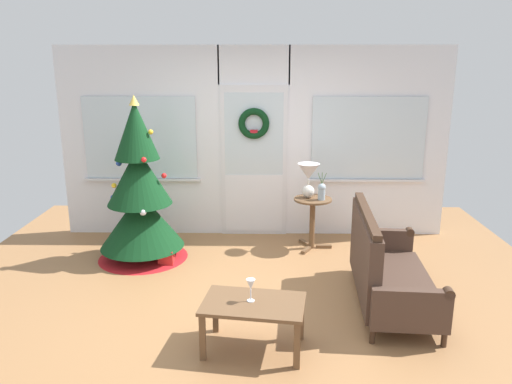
{
  "coord_description": "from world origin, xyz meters",
  "views": [
    {
      "loc": [
        0.13,
        -4.55,
        2.36
      ],
      "look_at": [
        0.05,
        0.55,
        1.0
      ],
      "focal_mm": 34.86,
      "sensor_mm": 36.0,
      "label": 1
    }
  ],
  "objects_px": {
    "settee_sofa": "(383,268)",
    "coffee_table": "(254,309)",
    "wine_glass": "(251,285)",
    "table_lamp": "(308,176)",
    "flower_vase": "(322,191)",
    "christmas_tree": "(140,199)",
    "side_table": "(312,213)",
    "gift_box": "(166,257)"
  },
  "relations": [
    {
      "from": "settee_sofa",
      "to": "coffee_table",
      "type": "distance_m",
      "value": 1.51
    },
    {
      "from": "coffee_table",
      "to": "wine_glass",
      "type": "height_order",
      "value": "wine_glass"
    },
    {
      "from": "table_lamp",
      "to": "flower_vase",
      "type": "distance_m",
      "value": 0.25
    },
    {
      "from": "christmas_tree",
      "to": "flower_vase",
      "type": "bearing_deg",
      "value": 7.52
    },
    {
      "from": "flower_vase",
      "to": "coffee_table",
      "type": "relative_size",
      "value": 0.39
    },
    {
      "from": "settee_sofa",
      "to": "wine_glass",
      "type": "xyz_separation_m",
      "value": [
        -1.29,
        -0.81,
        0.19
      ]
    },
    {
      "from": "settee_sofa",
      "to": "flower_vase",
      "type": "relative_size",
      "value": 4.73
    },
    {
      "from": "side_table",
      "to": "wine_glass",
      "type": "relative_size",
      "value": 3.41
    },
    {
      "from": "side_table",
      "to": "flower_vase",
      "type": "relative_size",
      "value": 1.9
    },
    {
      "from": "table_lamp",
      "to": "coffee_table",
      "type": "bearing_deg",
      "value": -105.2
    },
    {
      "from": "gift_box",
      "to": "settee_sofa",
      "type": "bearing_deg",
      "value": -22.23
    },
    {
      "from": "table_lamp",
      "to": "flower_vase",
      "type": "relative_size",
      "value": 1.26
    },
    {
      "from": "settee_sofa",
      "to": "table_lamp",
      "type": "distance_m",
      "value": 1.76
    },
    {
      "from": "coffee_table",
      "to": "christmas_tree",
      "type": "bearing_deg",
      "value": 125.18
    },
    {
      "from": "side_table",
      "to": "coffee_table",
      "type": "height_order",
      "value": "side_table"
    },
    {
      "from": "settee_sofa",
      "to": "gift_box",
      "type": "distance_m",
      "value": 2.54
    },
    {
      "from": "table_lamp",
      "to": "christmas_tree",
      "type": "bearing_deg",
      "value": -169.17
    },
    {
      "from": "christmas_tree",
      "to": "gift_box",
      "type": "relative_size",
      "value": 11.17
    },
    {
      "from": "christmas_tree",
      "to": "gift_box",
      "type": "height_order",
      "value": "christmas_tree"
    },
    {
      "from": "coffee_table",
      "to": "gift_box",
      "type": "relative_size",
      "value": 5.12
    },
    {
      "from": "christmas_tree",
      "to": "coffee_table",
      "type": "xyz_separation_m",
      "value": [
        1.4,
        -1.99,
        -0.39
      ]
    },
    {
      "from": "side_table",
      "to": "flower_vase",
      "type": "height_order",
      "value": "flower_vase"
    },
    {
      "from": "side_table",
      "to": "coffee_table",
      "type": "bearing_deg",
      "value": -106.8
    },
    {
      "from": "side_table",
      "to": "christmas_tree",
      "type": "bearing_deg",
      "value": -170.53
    },
    {
      "from": "christmas_tree",
      "to": "flower_vase",
      "type": "xyz_separation_m",
      "value": [
        2.21,
        0.29,
        0.03
      ]
    },
    {
      "from": "settee_sofa",
      "to": "side_table",
      "type": "height_order",
      "value": "settee_sofa"
    },
    {
      "from": "table_lamp",
      "to": "coffee_table",
      "type": "height_order",
      "value": "table_lamp"
    },
    {
      "from": "christmas_tree",
      "to": "settee_sofa",
      "type": "height_order",
      "value": "christmas_tree"
    },
    {
      "from": "settee_sofa",
      "to": "flower_vase",
      "type": "bearing_deg",
      "value": 107.49
    },
    {
      "from": "table_lamp",
      "to": "gift_box",
      "type": "distance_m",
      "value": 2.01
    },
    {
      "from": "christmas_tree",
      "to": "settee_sofa",
      "type": "bearing_deg",
      "value": -23.5
    },
    {
      "from": "christmas_tree",
      "to": "settee_sofa",
      "type": "xyz_separation_m",
      "value": [
        2.66,
        -1.16,
        -0.38
      ]
    },
    {
      "from": "christmas_tree",
      "to": "table_lamp",
      "type": "xyz_separation_m",
      "value": [
        2.05,
        0.39,
        0.2
      ]
    },
    {
      "from": "table_lamp",
      "to": "coffee_table",
      "type": "xyz_separation_m",
      "value": [
        -0.65,
        -2.38,
        -0.59
      ]
    },
    {
      "from": "christmas_tree",
      "to": "gift_box",
      "type": "xyz_separation_m",
      "value": [
        0.32,
        -0.2,
        -0.66
      ]
    },
    {
      "from": "table_lamp",
      "to": "gift_box",
      "type": "bearing_deg",
      "value": -160.98
    },
    {
      "from": "side_table",
      "to": "settee_sofa",
      "type": "bearing_deg",
      "value": -69.75
    },
    {
      "from": "coffee_table",
      "to": "wine_glass",
      "type": "bearing_deg",
      "value": 140.48
    },
    {
      "from": "christmas_tree",
      "to": "side_table",
      "type": "relative_size",
      "value": 2.97
    },
    {
      "from": "settee_sofa",
      "to": "table_lamp",
      "type": "relative_size",
      "value": 3.77
    },
    {
      "from": "wine_glass",
      "to": "christmas_tree",
      "type": "bearing_deg",
      "value": 125.0
    },
    {
      "from": "gift_box",
      "to": "flower_vase",
      "type": "bearing_deg",
      "value": 14.7
    }
  ]
}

